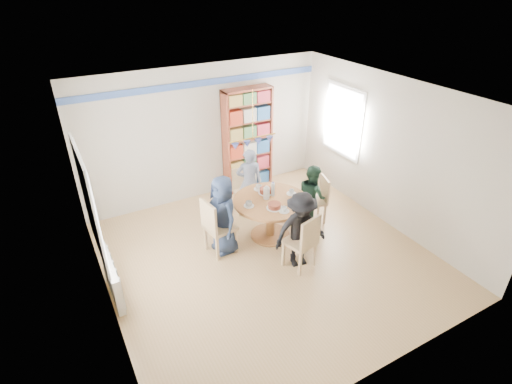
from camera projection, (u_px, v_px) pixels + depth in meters
ground at (268, 257)px, 6.68m from camera, size 5.00×5.00×0.00m
room_shell at (228, 151)px, 6.42m from camera, size 5.00×5.00×5.00m
radiator at (112, 278)px, 5.71m from camera, size 0.12×1.00×0.60m
dining_table at (271, 209)px, 6.93m from camera, size 1.30×1.30×0.75m
chair_left at (215, 225)px, 6.50m from camera, size 0.51×0.51×1.02m
chair_right at (318, 197)px, 7.42m from camera, size 0.49×0.49×0.89m
chair_far at (243, 188)px, 7.79m from camera, size 0.43×0.43×0.86m
chair_near at (304, 240)px, 6.18m from camera, size 0.53×0.53×0.98m
person_left at (223, 215)px, 6.53m from camera, size 0.49×0.71×1.38m
person_right at (312, 196)px, 7.27m from camera, size 0.53×0.64×1.20m
person_far at (249, 182)px, 7.54m from camera, size 0.58×0.48×1.36m
person_near at (300, 230)px, 6.21m from camera, size 0.91×0.61×1.31m
bookshelf at (248, 141)px, 8.30m from camera, size 1.04×0.31×2.18m
tableware at (269, 196)px, 6.82m from camera, size 1.03×1.03×0.27m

